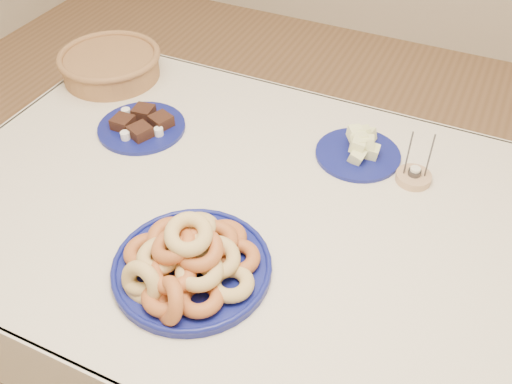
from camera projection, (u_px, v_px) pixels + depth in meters
ground at (262, 368)px, 1.93m from camera, size 5.00×5.00×0.00m
dining_table at (264, 238)px, 1.49m from camera, size 1.71×1.11×0.75m
donut_platter at (189, 261)px, 1.24m from camera, size 0.45×0.45×0.16m
melon_plate at (360, 149)px, 1.56m from camera, size 0.29×0.29×0.08m
brownie_plate at (142, 126)px, 1.66m from camera, size 0.27×0.27×0.04m
wicker_basket at (110, 64)px, 1.85m from camera, size 0.42×0.42×0.09m
candle_holder at (414, 176)px, 1.49m from camera, size 0.11×0.11×0.15m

